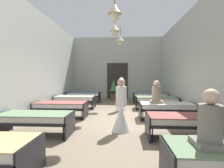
{
  "coord_description": "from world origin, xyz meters",
  "views": [
    {
      "loc": [
        0.36,
        -6.27,
        1.55
      ],
      "look_at": [
        0.0,
        -0.41,
        1.27
      ],
      "focal_mm": 27.96,
      "sensor_mm": 36.0,
      "label": 1
    }
  ],
  "objects_px": {
    "nurse_mid_aisle": "(121,98)",
    "potted_plant": "(113,89)",
    "bed_left_row_2": "(61,106)",
    "bed_left_row_1": "(35,118)",
    "bed_left_row_3": "(75,99)",
    "bed_right_row_3": "(156,100)",
    "nurse_near_aisle": "(121,112)",
    "bed_right_row_1": "(186,121)",
    "patient_seated_primary": "(210,125)",
    "patient_seated_secondary": "(156,95)",
    "bed_left_row_4": "(84,95)",
    "bed_right_row_2": "(166,107)",
    "bed_right_row_4": "(150,95)"
  },
  "relations": [
    {
      "from": "patient_seated_secondary",
      "to": "potted_plant",
      "type": "bearing_deg",
      "value": 111.22
    },
    {
      "from": "nurse_mid_aisle",
      "to": "bed_right_row_1",
      "type": "bearing_deg",
      "value": -29.68
    },
    {
      "from": "bed_left_row_3",
      "to": "patient_seated_secondary",
      "type": "distance_m",
      "value": 3.97
    },
    {
      "from": "bed_right_row_4",
      "to": "patient_seated_primary",
      "type": "xyz_separation_m",
      "value": [
        -0.35,
        -7.62,
        0.43
      ]
    },
    {
      "from": "bed_right_row_1",
      "to": "bed_left_row_4",
      "type": "xyz_separation_m",
      "value": [
        -3.84,
        5.7,
        0.0
      ]
    },
    {
      "from": "bed_left_row_1",
      "to": "bed_left_row_3",
      "type": "height_order",
      "value": "same"
    },
    {
      "from": "bed_right_row_3",
      "to": "patient_seated_secondary",
      "type": "bearing_deg",
      "value": -100.76
    },
    {
      "from": "bed_left_row_2",
      "to": "bed_left_row_4",
      "type": "height_order",
      "value": "same"
    },
    {
      "from": "nurse_near_aisle",
      "to": "patient_seated_secondary",
      "type": "xyz_separation_m",
      "value": [
        1.25,
        1.5,
        0.34
      ]
    },
    {
      "from": "bed_right_row_2",
      "to": "potted_plant",
      "type": "distance_m",
      "value": 5.17
    },
    {
      "from": "bed_right_row_1",
      "to": "potted_plant",
      "type": "height_order",
      "value": "potted_plant"
    },
    {
      "from": "bed_left_row_2",
      "to": "nurse_mid_aisle",
      "type": "xyz_separation_m",
      "value": [
        2.22,
        1.49,
        0.09
      ]
    },
    {
      "from": "bed_right_row_1",
      "to": "bed_right_row_2",
      "type": "bearing_deg",
      "value": 90.0
    },
    {
      "from": "bed_right_row_1",
      "to": "bed_left_row_2",
      "type": "relative_size",
      "value": 1.0
    },
    {
      "from": "bed_left_row_1",
      "to": "bed_right_row_2",
      "type": "xyz_separation_m",
      "value": [
        3.84,
        1.9,
        0.0
      ]
    },
    {
      "from": "bed_left_row_1",
      "to": "nurse_mid_aisle",
      "type": "xyz_separation_m",
      "value": [
        2.22,
        3.39,
        0.09
      ]
    },
    {
      "from": "bed_right_row_1",
      "to": "bed_left_row_4",
      "type": "relative_size",
      "value": 1.0
    },
    {
      "from": "bed_right_row_3",
      "to": "patient_seated_primary",
      "type": "relative_size",
      "value": 2.37
    },
    {
      "from": "bed_left_row_2",
      "to": "potted_plant",
      "type": "bearing_deg",
      "value": 70.16
    },
    {
      "from": "bed_right_row_4",
      "to": "nurse_near_aisle",
      "type": "height_order",
      "value": "nurse_near_aisle"
    },
    {
      "from": "bed_right_row_2",
      "to": "patient_seated_primary",
      "type": "relative_size",
      "value": 2.37
    },
    {
      "from": "nurse_mid_aisle",
      "to": "patient_seated_primary",
      "type": "relative_size",
      "value": 1.86
    },
    {
      "from": "bed_left_row_4",
      "to": "bed_right_row_4",
      "type": "distance_m",
      "value": 3.84
    },
    {
      "from": "bed_left_row_2",
      "to": "bed_left_row_3",
      "type": "relative_size",
      "value": 1.0
    },
    {
      "from": "bed_right_row_1",
      "to": "bed_right_row_2",
      "type": "height_order",
      "value": "same"
    },
    {
      "from": "bed_left_row_3",
      "to": "bed_left_row_4",
      "type": "xyz_separation_m",
      "value": [
        0.0,
        1.9,
        0.0
      ]
    },
    {
      "from": "bed_left_row_3",
      "to": "nurse_mid_aisle",
      "type": "xyz_separation_m",
      "value": [
        2.22,
        -0.41,
        0.09
      ]
    },
    {
      "from": "bed_right_row_1",
      "to": "bed_left_row_3",
      "type": "relative_size",
      "value": 1.0
    },
    {
      "from": "bed_left_row_1",
      "to": "patient_seated_secondary",
      "type": "distance_m",
      "value": 4.03
    },
    {
      "from": "bed_left_row_1",
      "to": "bed_right_row_1",
      "type": "xyz_separation_m",
      "value": [
        3.84,
        0.0,
        0.0
      ]
    },
    {
      "from": "potted_plant",
      "to": "bed_right_row_2",
      "type": "bearing_deg",
      "value": -65.39
    },
    {
      "from": "bed_right_row_2",
      "to": "nurse_mid_aisle",
      "type": "xyz_separation_m",
      "value": [
        -1.62,
        1.49,
        0.09
      ]
    },
    {
      "from": "bed_right_row_2",
      "to": "bed_right_row_3",
      "type": "distance_m",
      "value": 1.9
    },
    {
      "from": "bed_left_row_3",
      "to": "patient_seated_secondary",
      "type": "height_order",
      "value": "patient_seated_secondary"
    },
    {
      "from": "bed_left_row_4",
      "to": "nurse_mid_aisle",
      "type": "bearing_deg",
      "value": -46.16
    },
    {
      "from": "nurse_mid_aisle",
      "to": "nurse_near_aisle",
      "type": "bearing_deg",
      "value": -54.82
    },
    {
      "from": "nurse_mid_aisle",
      "to": "bed_left_row_4",
      "type": "bearing_deg",
      "value": 168.59
    },
    {
      "from": "bed_right_row_4",
      "to": "potted_plant",
      "type": "bearing_deg",
      "value": 157.47
    },
    {
      "from": "bed_left_row_3",
      "to": "bed_left_row_4",
      "type": "height_order",
      "value": "same"
    },
    {
      "from": "bed_right_row_1",
      "to": "bed_right_row_2",
      "type": "distance_m",
      "value": 1.9
    },
    {
      "from": "bed_right_row_3",
      "to": "nurse_mid_aisle",
      "type": "relative_size",
      "value": 1.28
    },
    {
      "from": "nurse_near_aisle",
      "to": "bed_left_row_1",
      "type": "bearing_deg",
      "value": 147.3
    },
    {
      "from": "nurse_mid_aisle",
      "to": "potted_plant",
      "type": "relative_size",
      "value": 1.14
    },
    {
      "from": "bed_left_row_4",
      "to": "patient_seated_secondary",
      "type": "xyz_separation_m",
      "value": [
        3.49,
        -3.74,
        0.43
      ]
    },
    {
      "from": "patient_seated_primary",
      "to": "patient_seated_secondary",
      "type": "height_order",
      "value": "same"
    },
    {
      "from": "bed_right_row_1",
      "to": "bed_left_row_2",
      "type": "height_order",
      "value": "same"
    },
    {
      "from": "bed_left_row_3",
      "to": "bed_right_row_3",
      "type": "relative_size",
      "value": 1.0
    },
    {
      "from": "bed_left_row_1",
      "to": "nurse_near_aisle",
      "type": "distance_m",
      "value": 2.29
    },
    {
      "from": "patient_seated_primary",
      "to": "bed_left_row_3",
      "type": "bearing_deg",
      "value": 121.38
    },
    {
      "from": "bed_right_row_3",
      "to": "nurse_near_aisle",
      "type": "xyz_separation_m",
      "value": [
        -1.6,
        -3.34,
        0.09
      ]
    }
  ]
}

